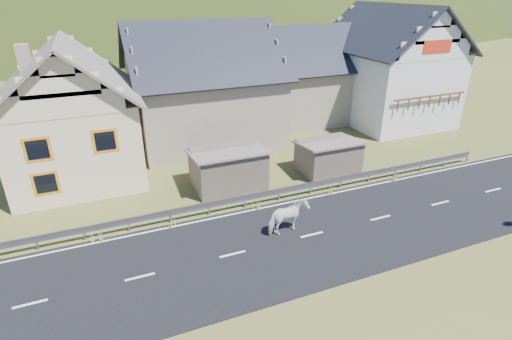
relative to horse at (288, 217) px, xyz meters
name	(u,v)px	position (x,y,z in m)	size (l,w,h in m)	color
ground	(312,235)	(0.97, -0.64, -0.87)	(160.00, 160.00, 0.00)	#3F491E
road	(312,235)	(0.97, -0.64, -0.85)	(60.00, 7.00, 0.04)	black
lane_markings	(312,235)	(0.97, -0.64, -0.83)	(60.00, 6.60, 0.01)	silver
guardrail	(279,191)	(0.97, 3.04, -0.31)	(28.10, 0.09, 0.75)	#93969B
shed_left	(228,169)	(-1.03, 5.86, 0.23)	(4.30, 3.30, 2.40)	#67584C
shed_right	(328,157)	(5.47, 5.36, 0.13)	(3.80, 2.90, 2.20)	#67584C
house_cream	(70,105)	(-9.03, 11.35, 3.49)	(7.80, 9.80, 8.30)	beige
house_stone_a	(202,78)	(-0.03, 14.36, 3.76)	(10.80, 9.80, 8.90)	gray
house_stone_b	(308,69)	(9.97, 16.36, 3.37)	(9.80, 8.80, 8.10)	gray
house_white	(388,60)	(15.97, 13.35, 4.19)	(8.80, 10.80, 9.70)	silver
mountain	(121,60)	(5.97, 179.36, -20.87)	(440.00, 280.00, 260.00)	#223213
horse	(288,217)	(0.00, 0.00, 0.00)	(1.97, 0.90, 1.66)	white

